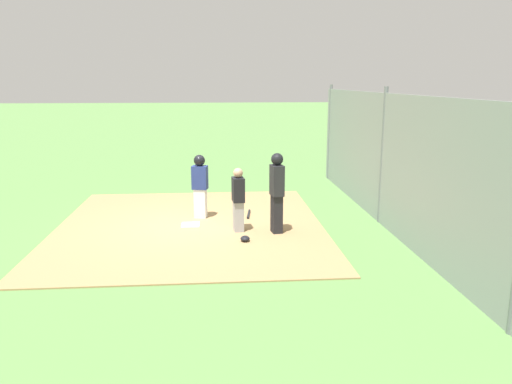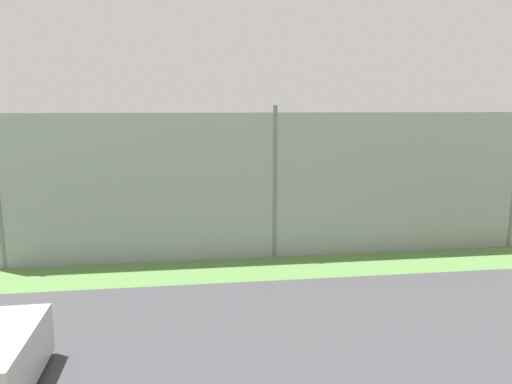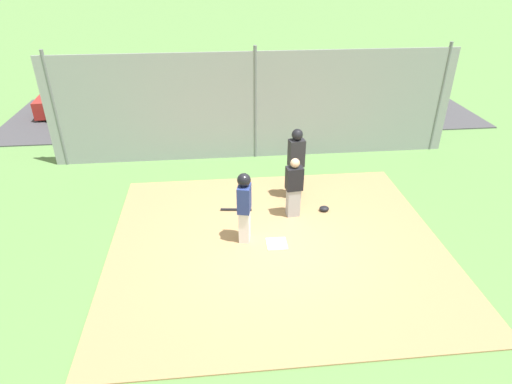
# 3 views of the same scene
# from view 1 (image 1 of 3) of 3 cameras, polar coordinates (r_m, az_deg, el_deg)

# --- Properties ---
(ground_plane) EXTENTS (140.00, 140.00, 0.00)m
(ground_plane) POSITION_cam_1_polar(r_m,az_deg,el_deg) (12.31, -7.50, -3.91)
(ground_plane) COLOR #5B8947
(dirt_infield) EXTENTS (7.20, 6.40, 0.03)m
(dirt_infield) POSITION_cam_1_polar(r_m,az_deg,el_deg) (12.31, -7.51, -3.84)
(dirt_infield) COLOR #A88456
(dirt_infield) RESTS_ON ground_plane
(home_plate) EXTENTS (0.44, 0.44, 0.02)m
(home_plate) POSITION_cam_1_polar(r_m,az_deg,el_deg) (12.30, -7.51, -3.73)
(home_plate) COLOR white
(home_plate) RESTS_ON dirt_infield
(catcher) EXTENTS (0.41, 0.30, 1.49)m
(catcher) POSITION_cam_1_polar(r_m,az_deg,el_deg) (11.57, -2.04, -0.81)
(catcher) COLOR #9E9EA3
(catcher) RESTS_ON dirt_infield
(umpire) EXTENTS (0.42, 0.32, 1.86)m
(umpire) POSITION_cam_1_polar(r_m,az_deg,el_deg) (11.39, 2.40, 0.15)
(umpire) COLOR black
(umpire) RESTS_ON dirt_infield
(runner) EXTENTS (0.34, 0.43, 1.63)m
(runner) POSITION_cam_1_polar(r_m,az_deg,el_deg) (12.73, -6.44, 1.12)
(runner) COLOR silver
(runner) RESTS_ON dirt_infield
(baseball_bat) EXTENTS (0.76, 0.15, 0.06)m
(baseball_bat) POSITION_cam_1_polar(r_m,az_deg,el_deg) (13.07, -0.85, -2.55)
(baseball_bat) COLOR black
(baseball_bat) RESTS_ON dirt_infield
(catcher_mask) EXTENTS (0.24, 0.20, 0.12)m
(catcher_mask) POSITION_cam_1_polar(r_m,az_deg,el_deg) (10.99, -1.26, -5.36)
(catcher_mask) COLOR black
(catcher_mask) RESTS_ON dirt_infield
(backstop_fence) EXTENTS (12.00, 0.10, 3.35)m
(backstop_fence) POSITION_cam_1_polar(r_m,az_deg,el_deg) (12.62, 14.28, 3.68)
(backstop_fence) COLOR #93999E
(backstop_fence) RESTS_ON ground_plane
(parked_car_red) EXTENTS (4.30, 2.10, 1.28)m
(parked_car_red) POSITION_cam_1_polar(r_m,az_deg,el_deg) (19.95, 21.53, 3.49)
(parked_car_red) COLOR maroon
(parked_car_red) RESTS_ON parking_lot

